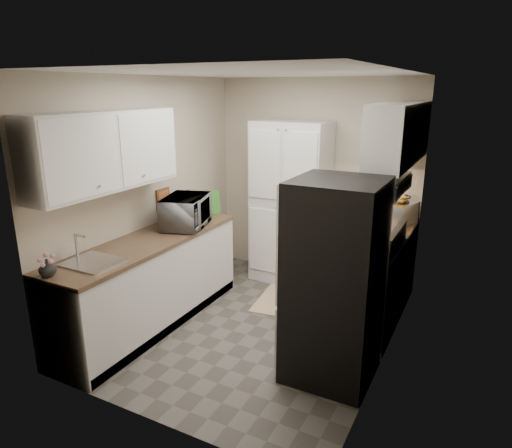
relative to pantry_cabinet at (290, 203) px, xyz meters
The scene contains 16 objects.
ground 1.66m from the pantry_cabinet, 81.35° to the right, with size 3.20×3.20×0.00m, color #56514C.
room_shell 1.48m from the pantry_cabinet, 82.18° to the right, with size 2.64×3.24×2.52m.
pantry_cabinet is the anchor object (origin of this frame).
base_cabinet_left 2.00m from the pantry_cabinet, 114.36° to the right, with size 0.60×2.30×0.88m, color silver.
countertop_left 1.92m from the pantry_cabinet, 114.36° to the right, with size 0.63×2.33×0.04m, color brown.
base_cabinet_right 1.32m from the pantry_cabinet, ahead, with size 0.60×0.80×0.88m, color silver.
countertop_right 1.20m from the pantry_cabinet, ahead, with size 0.63×0.83×0.04m, color brown.
electric_range 1.58m from the pantry_cabinet, 38.22° to the right, with size 0.71×0.78×1.13m.
refrigerator 2.07m from the pantry_cabinet, 56.54° to the right, with size 0.70×0.72×1.70m, color #B7B7BC.
microwave 1.40m from the pantry_cabinet, 120.78° to the right, with size 0.61×0.41×0.34m, color #A8A8AC.
wine_bottle 1.27m from the pantry_cabinet, 138.00° to the right, with size 0.07×0.07×0.29m, color black.
flower_vase 2.97m from the pantry_cabinet, 107.43° to the right, with size 0.14×0.14×0.14m, color silver.
cutting_board 0.99m from the pantry_cabinet, 139.70° to the right, with size 0.02×0.22×0.28m, color #36812C.
toaster_oven 1.29m from the pantry_cabinet, ahead, with size 0.33×0.42×0.24m, color silver.
fruit_basket 1.32m from the pantry_cabinet, ahead, with size 0.24×0.24×0.10m, color orange, non-canonical shape.
kitchen_mat 1.21m from the pantry_cabinet, 74.65° to the right, with size 0.49×0.79×0.01m, color #D2B088.
Camera 1 is at (1.96, -3.76, 2.37)m, focal length 32.00 mm.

